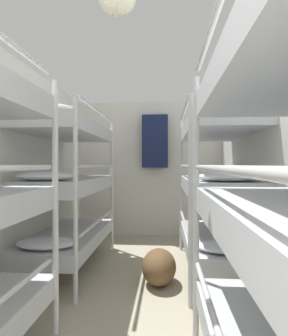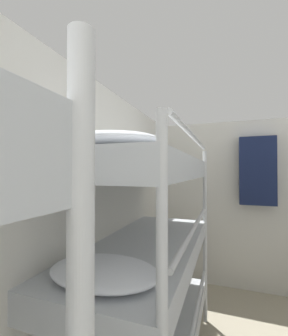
{
  "view_description": "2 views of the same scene",
  "coord_description": "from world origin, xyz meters",
  "px_view_note": "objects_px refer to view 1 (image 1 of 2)",
  "views": [
    {
      "loc": [
        0.31,
        0.21,
        1.24
      ],
      "look_at": [
        -0.03,
        4.52,
        1.2
      ],
      "focal_mm": 32.0,
      "sensor_mm": 36.0,
      "label": 1
    },
    {
      "loc": [
        -0.3,
        2.04,
        1.63
      ],
      "look_at": [
        -0.74,
        3.27,
        1.65
      ],
      "focal_mm": 24.0,
      "sensor_mm": 36.0,
      "label": 2
    }
  ],
  "objects_px": {
    "duffel_bag": "(159,267)",
    "hanging_coat": "(155,141)",
    "bunk_stack_left_far": "(67,184)",
    "bunk_stack_right_far": "(217,185)"
  },
  "relations": [
    {
      "from": "hanging_coat",
      "to": "bunk_stack_right_far",
      "type": "bearing_deg",
      "value": -65.37
    },
    {
      "from": "hanging_coat",
      "to": "bunk_stack_left_far",
      "type": "bearing_deg",
      "value": -119.97
    },
    {
      "from": "bunk_stack_left_far",
      "to": "hanging_coat",
      "type": "xyz_separation_m",
      "value": [
        0.97,
        1.68,
        0.63
      ]
    },
    {
      "from": "duffel_bag",
      "to": "hanging_coat",
      "type": "distance_m",
      "value": 2.48
    },
    {
      "from": "bunk_stack_left_far",
      "to": "bunk_stack_right_far",
      "type": "xyz_separation_m",
      "value": [
        1.73,
        0.0,
        0.0
      ]
    },
    {
      "from": "duffel_bag",
      "to": "bunk_stack_right_far",
      "type": "bearing_deg",
      "value": 26.78
    },
    {
      "from": "bunk_stack_left_far",
      "to": "duffel_bag",
      "type": "height_order",
      "value": "bunk_stack_left_far"
    },
    {
      "from": "duffel_bag",
      "to": "hanging_coat",
      "type": "xyz_separation_m",
      "value": [
        -0.12,
        2.0,
        1.46
      ]
    },
    {
      "from": "bunk_stack_right_far",
      "to": "hanging_coat",
      "type": "bearing_deg",
      "value": 114.63
    },
    {
      "from": "bunk_stack_left_far",
      "to": "hanging_coat",
      "type": "bearing_deg",
      "value": 60.03
    }
  ]
}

